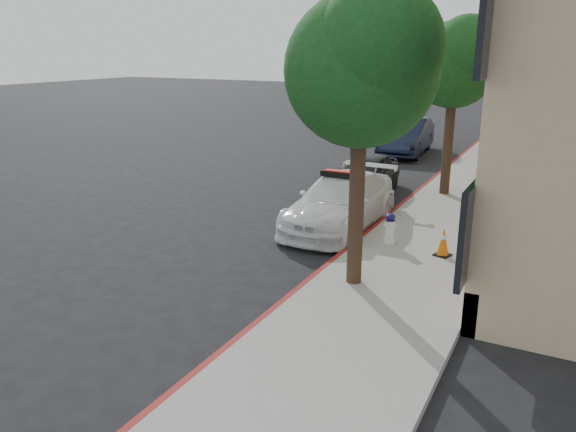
{
  "coord_description": "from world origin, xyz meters",
  "views": [
    {
      "loc": [
        6.54,
        -11.81,
        4.65
      ],
      "look_at": [
        0.94,
        -1.09,
        1.0
      ],
      "focal_mm": 35.0,
      "sensor_mm": 36.0,
      "label": 1
    }
  ],
  "objects_px": {
    "police_car": "(341,202)",
    "parked_car_far": "(407,136)",
    "fire_hydrant": "(390,229)",
    "traffic_cone": "(443,242)",
    "parked_car_mid": "(365,174)"
  },
  "relations": [
    {
      "from": "parked_car_far",
      "to": "traffic_cone",
      "type": "relative_size",
      "value": 7.48
    },
    {
      "from": "parked_car_mid",
      "to": "traffic_cone",
      "type": "bearing_deg",
      "value": -55.95
    },
    {
      "from": "police_car",
      "to": "parked_car_far",
      "type": "xyz_separation_m",
      "value": [
        -1.49,
        11.35,
        0.1
      ]
    },
    {
      "from": "traffic_cone",
      "to": "fire_hydrant",
      "type": "bearing_deg",
      "value": 170.14
    },
    {
      "from": "police_car",
      "to": "parked_car_far",
      "type": "bearing_deg",
      "value": 97.56
    },
    {
      "from": "police_car",
      "to": "traffic_cone",
      "type": "relative_size",
      "value": 7.4
    },
    {
      "from": "police_car",
      "to": "traffic_cone",
      "type": "bearing_deg",
      "value": -23.81
    },
    {
      "from": "parked_car_mid",
      "to": "fire_hydrant",
      "type": "distance_m",
      "value": 5.29
    },
    {
      "from": "traffic_cone",
      "to": "police_car",
      "type": "bearing_deg",
      "value": 156.09
    },
    {
      "from": "parked_car_mid",
      "to": "traffic_cone",
      "type": "relative_size",
      "value": 6.06
    },
    {
      "from": "fire_hydrant",
      "to": "traffic_cone",
      "type": "height_order",
      "value": "fire_hydrant"
    },
    {
      "from": "police_car",
      "to": "parked_car_mid",
      "type": "height_order",
      "value": "police_car"
    },
    {
      "from": "police_car",
      "to": "parked_car_mid",
      "type": "distance_m",
      "value": 3.67
    },
    {
      "from": "police_car",
      "to": "parked_car_mid",
      "type": "xyz_separation_m",
      "value": [
        -0.63,
        3.62,
        -0.03
      ]
    },
    {
      "from": "parked_car_far",
      "to": "fire_hydrant",
      "type": "height_order",
      "value": "parked_car_far"
    }
  ]
}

